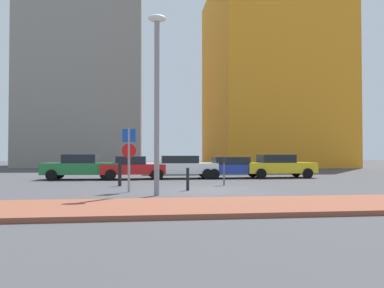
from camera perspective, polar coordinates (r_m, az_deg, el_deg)
ground_plane at (r=16.34m, az=2.14°, el=-7.06°), size 120.00×120.00×0.00m
sidewalk_brick at (r=11.16m, az=6.56°, el=-9.37°), size 40.00×3.41×0.14m
parked_car_green at (r=23.76m, az=-16.46°, el=-3.33°), size 4.64×2.05×1.52m
parked_car_red at (r=23.40m, az=-9.07°, el=-3.52°), size 4.06×2.16×1.40m
parked_car_white at (r=23.68m, az=-1.64°, el=-3.42°), size 4.43×2.01×1.44m
parked_car_blue at (r=24.20m, az=6.32°, el=-3.47°), size 4.37×1.93×1.35m
parked_car_yellow at (r=25.02m, az=13.03°, el=-3.24°), size 4.51×2.06×1.50m
parking_sign_post at (r=15.75m, az=-9.57°, el=-1.21°), size 0.60×0.12×2.65m
parking_meter at (r=18.75m, az=4.89°, el=-3.51°), size 0.18×0.14×1.41m
street_lamp at (r=14.51m, az=-5.37°, el=8.42°), size 0.70×0.36×6.94m
traffic_bollard_near at (r=18.66m, az=-10.93°, el=-4.64°), size 0.17×0.17×1.09m
traffic_bollard_mid at (r=16.21m, az=-0.66°, el=-5.37°), size 0.13×0.13×0.98m
building_colorful_midrise at (r=48.90m, az=11.57°, el=10.06°), size 14.29×17.70×22.51m
building_under_construction at (r=49.00m, az=-15.94°, el=9.56°), size 13.85×12.04×21.67m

